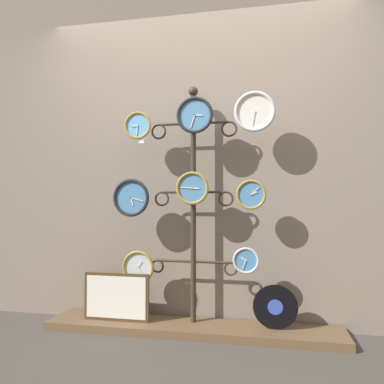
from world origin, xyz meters
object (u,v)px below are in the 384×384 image
(clock_middle_left, at_px, (131,198))
(vinyl_record, at_px, (275,307))
(clock_middle_center, at_px, (192,188))
(clock_bottom_right, at_px, (246,260))
(picture_frame, at_px, (116,297))
(clock_top_left, at_px, (138,126))
(clock_bottom_left, at_px, (138,267))
(clock_middle_right, at_px, (251,195))
(clock_top_right, at_px, (255,112))
(display_stand, at_px, (193,250))
(clock_top_center, at_px, (195,115))

(clock_middle_left, distance_m, vinyl_record, 1.33)
(vinyl_record, bearing_deg, clock_middle_center, -176.68)
(vinyl_record, bearing_deg, clock_bottom_right, -168.77)
(clock_middle_center, distance_m, picture_frame, 1.02)
(clock_bottom_right, relative_size, vinyl_record, 0.59)
(vinyl_record, bearing_deg, clock_top_left, -178.86)
(clock_bottom_right, distance_m, vinyl_record, 0.39)
(clock_middle_left, bearing_deg, vinyl_record, 1.63)
(clock_middle_center, bearing_deg, vinyl_record, 3.32)
(clock_bottom_left, relative_size, clock_bottom_right, 1.33)
(clock_top_left, bearing_deg, vinyl_record, 1.14)
(clock_middle_right, bearing_deg, clock_bottom_left, 179.19)
(vinyl_record, xyz_separation_m, picture_frame, (-1.19, -0.04, 0.02))
(clock_top_right, bearing_deg, clock_middle_right, -176.49)
(display_stand, bearing_deg, clock_middle_right, -11.47)
(clock_bottom_right, bearing_deg, clock_top_left, 178.60)
(clock_top_left, xyz_separation_m, clock_middle_right, (0.86, -0.01, -0.54))
(clock_top_right, height_order, clock_bottom_left, clock_top_right)
(clock_bottom_right, height_order, picture_frame, clock_bottom_right)
(clock_middle_right, bearing_deg, picture_frame, -179.57)
(clock_top_left, height_order, vinyl_record, clock_top_left)
(clock_top_left, relative_size, clock_top_right, 0.72)
(clock_bottom_left, relative_size, picture_frame, 0.48)
(display_stand, relative_size, clock_top_left, 8.62)
(clock_middle_center, xyz_separation_m, clock_bottom_right, (0.39, -0.01, -0.52))
(clock_middle_left, xyz_separation_m, clock_bottom_right, (0.87, -0.01, -0.45))
(clock_middle_left, relative_size, clock_middle_right, 1.34)
(clock_middle_center, height_order, vinyl_record, clock_middle_center)
(display_stand, xyz_separation_m, clock_top_center, (0.03, -0.10, 1.01))
(display_stand, xyz_separation_m, clock_bottom_right, (0.40, -0.10, -0.05))
(clock_top_right, bearing_deg, clock_bottom_left, 179.33)
(clock_bottom_right, bearing_deg, picture_frame, -179.91)
(clock_middle_left, bearing_deg, clock_middle_right, -0.23)
(clock_top_right, bearing_deg, clock_bottom_right, -173.23)
(clock_middle_left, relative_size, clock_bottom_right, 1.54)
(display_stand, height_order, clock_middle_center, display_stand)
(clock_middle_center, bearing_deg, clock_top_center, -27.92)
(clock_top_center, distance_m, clock_middle_center, 0.54)
(clock_top_right, distance_m, clock_middle_center, 0.71)
(clock_middle_right, height_order, vinyl_record, clock_middle_right)
(clock_middle_left, xyz_separation_m, clock_bottom_left, (0.06, 0.01, -0.53))
(clock_bottom_left, distance_m, vinyl_record, 1.05)
(clock_top_center, distance_m, clock_top_right, 0.44)
(clock_top_center, relative_size, clock_middle_left, 0.95)
(clock_middle_left, relative_size, clock_middle_center, 1.17)
(clock_bottom_right, bearing_deg, clock_top_right, 6.77)
(display_stand, relative_size, clock_top_right, 6.21)
(clock_top_center, height_order, vinyl_record, clock_top_center)
(clock_top_center, height_order, clock_middle_left, clock_top_center)
(clock_middle_center, height_order, clock_middle_right, clock_middle_center)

